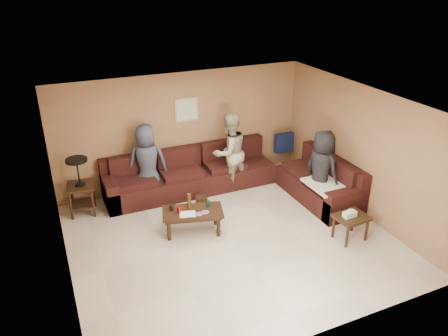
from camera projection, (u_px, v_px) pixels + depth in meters
name	position (u px, v px, depth m)	size (l,w,h in m)	color
room	(231.00, 154.00, 7.16)	(5.60, 5.50, 2.50)	beige
sectional_sofa	(236.00, 180.00, 9.28)	(4.65, 2.90, 0.97)	black
coffee_table	(192.00, 214.00, 7.91)	(1.19, 0.81, 0.73)	black
end_table_left	(80.00, 185.00, 8.44)	(0.59, 0.59, 1.17)	black
side_table_right	(351.00, 219.00, 7.70)	(0.60, 0.51, 0.62)	black
waste_bin	(201.00, 202.00, 8.80)	(0.23, 0.23, 0.27)	black
wall_art	(186.00, 110.00, 9.23)	(0.52, 0.04, 0.52)	tan
person_left	(147.00, 163.00, 8.90)	(0.80, 0.52, 1.64)	#333B47
person_middle	(229.00, 152.00, 9.30)	(0.83, 0.65, 1.71)	tan
person_right	(321.00, 169.00, 8.63)	(0.79, 0.51, 1.62)	black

